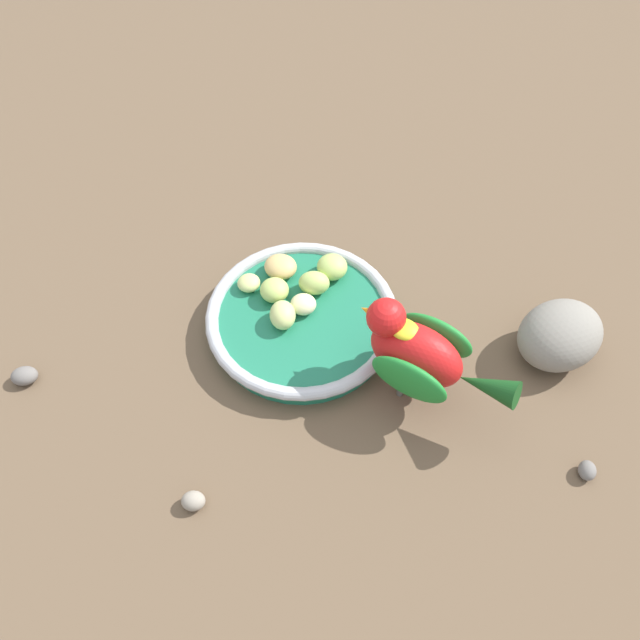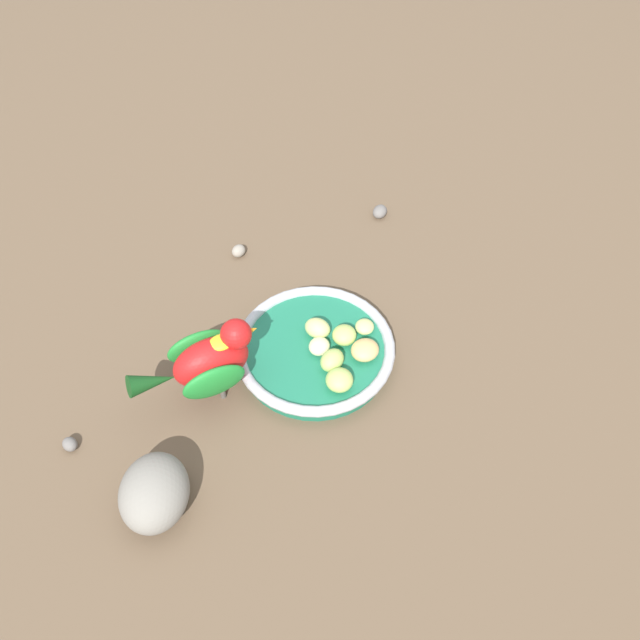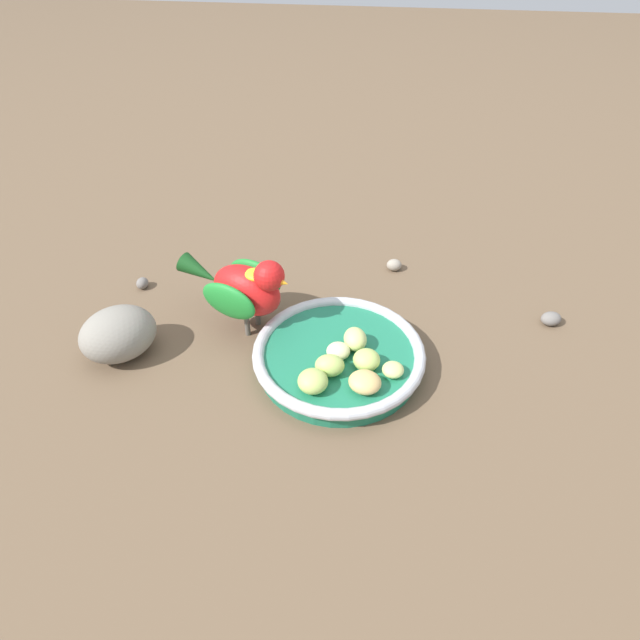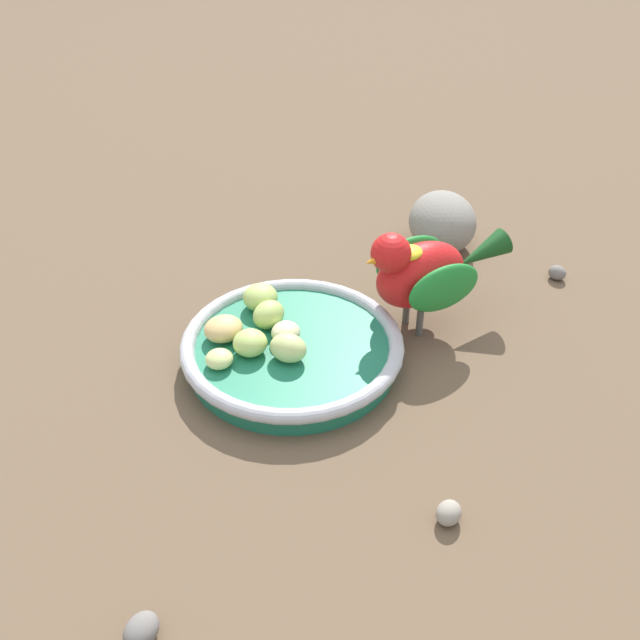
{
  "view_description": "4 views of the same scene",
  "coord_description": "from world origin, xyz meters",
  "px_view_note": "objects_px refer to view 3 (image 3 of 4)",
  "views": [
    {
      "loc": [
        0.11,
        -0.43,
        0.57
      ],
      "look_at": [
        0.05,
        -0.05,
        0.04
      ],
      "focal_mm": 35.44,
      "sensor_mm": 36.0,
      "label": 1
    },
    {
      "loc": [
        0.41,
        0.33,
        0.73
      ],
      "look_at": [
        0.01,
        -0.03,
        0.07
      ],
      "focal_mm": 38.3,
      "sensor_mm": 36.0,
      "label": 2
    },
    {
      "loc": [
        -0.01,
        0.47,
        0.5
      ],
      "look_at": [
        0.05,
        -0.05,
        0.05
      ],
      "focal_mm": 31.98,
      "sensor_mm": 36.0,
      "label": 3
    },
    {
      "loc": [
        -0.39,
        -0.41,
        0.46
      ],
      "look_at": [
        0.05,
        -0.04,
        0.04
      ],
      "focal_mm": 42.86,
      "sensor_mm": 36.0,
      "label": 4
    }
  ],
  "objects_px": {
    "feeding_bowl": "(339,356)",
    "apple_piece_2": "(393,370)",
    "pebble_0": "(394,265)",
    "apple_piece_1": "(338,351)",
    "apple_piece_5": "(365,382)",
    "apple_piece_6": "(313,381)",
    "pebble_1": "(142,283)",
    "apple_piece_3": "(330,365)",
    "pebble_2": "(551,319)",
    "apple_piece_0": "(355,339)",
    "apple_piece_4": "(367,360)",
    "parrot": "(245,287)",
    "rock_large": "(118,334)"
  },
  "relations": [
    {
      "from": "parrot",
      "to": "rock_large",
      "type": "relative_size",
      "value": 1.72
    },
    {
      "from": "feeding_bowl",
      "to": "apple_piece_2",
      "type": "xyz_separation_m",
      "value": [
        -0.07,
        0.03,
        0.01
      ]
    },
    {
      "from": "apple_piece_1",
      "to": "apple_piece_5",
      "type": "height_order",
      "value": "apple_piece_5"
    },
    {
      "from": "feeding_bowl",
      "to": "pebble_0",
      "type": "distance_m",
      "value": 0.22
    },
    {
      "from": "pebble_2",
      "to": "pebble_1",
      "type": "bearing_deg",
      "value": -1.42
    },
    {
      "from": "apple_piece_4",
      "to": "parrot",
      "type": "bearing_deg",
      "value": -26.45
    },
    {
      "from": "apple_piece_1",
      "to": "pebble_2",
      "type": "bearing_deg",
      "value": -156.29
    },
    {
      "from": "feeding_bowl",
      "to": "apple_piece_1",
      "type": "height_order",
      "value": "apple_piece_1"
    },
    {
      "from": "apple_piece_4",
      "to": "rock_large",
      "type": "distance_m",
      "value": 0.31
    },
    {
      "from": "apple_piece_6",
      "to": "pebble_1",
      "type": "relative_size",
      "value": 1.75
    },
    {
      "from": "parrot",
      "to": "pebble_0",
      "type": "relative_size",
      "value": 7.27
    },
    {
      "from": "apple_piece_4",
      "to": "apple_piece_5",
      "type": "distance_m",
      "value": 0.03
    },
    {
      "from": "apple_piece_5",
      "to": "apple_piece_0",
      "type": "bearing_deg",
      "value": -76.99
    },
    {
      "from": "apple_piece_3",
      "to": "apple_piece_4",
      "type": "distance_m",
      "value": 0.04
    },
    {
      "from": "apple_piece_6",
      "to": "feeding_bowl",
      "type": "bearing_deg",
      "value": -110.57
    },
    {
      "from": "pebble_1",
      "to": "pebble_2",
      "type": "distance_m",
      "value": 0.57
    },
    {
      "from": "apple_piece_2",
      "to": "apple_piece_1",
      "type": "bearing_deg",
      "value": -18.56
    },
    {
      "from": "apple_piece_2",
      "to": "apple_piece_4",
      "type": "relative_size",
      "value": 0.8
    },
    {
      "from": "apple_piece_6",
      "to": "pebble_1",
      "type": "distance_m",
      "value": 0.33
    },
    {
      "from": "apple_piece_5",
      "to": "pebble_2",
      "type": "height_order",
      "value": "apple_piece_5"
    },
    {
      "from": "apple_piece_4",
      "to": "pebble_0",
      "type": "xyz_separation_m",
      "value": [
        -0.03,
        -0.23,
        -0.03
      ]
    },
    {
      "from": "feeding_bowl",
      "to": "pebble_1",
      "type": "bearing_deg",
      "value": -23.16
    },
    {
      "from": "parrot",
      "to": "pebble_1",
      "type": "xyz_separation_m",
      "value": [
        0.17,
        -0.07,
        -0.06
      ]
    },
    {
      "from": "apple_piece_2",
      "to": "apple_piece_4",
      "type": "bearing_deg",
      "value": -16.37
    },
    {
      "from": "apple_piece_5",
      "to": "rock_large",
      "type": "relative_size",
      "value": 0.4
    },
    {
      "from": "apple_piece_4",
      "to": "pebble_1",
      "type": "bearing_deg",
      "value": -24.06
    },
    {
      "from": "apple_piece_2",
      "to": "apple_piece_5",
      "type": "xyz_separation_m",
      "value": [
        0.03,
        0.03,
        0.0
      ]
    },
    {
      "from": "feeding_bowl",
      "to": "apple_piece_2",
      "type": "height_order",
      "value": "apple_piece_2"
    },
    {
      "from": "apple_piece_2",
      "to": "pebble_0",
      "type": "bearing_deg",
      "value": -89.71
    },
    {
      "from": "apple_piece_3",
      "to": "apple_piece_5",
      "type": "bearing_deg",
      "value": 155.09
    },
    {
      "from": "feeding_bowl",
      "to": "apple_piece_1",
      "type": "xyz_separation_m",
      "value": [
        0.0,
        0.01,
        0.02
      ]
    },
    {
      "from": "apple_piece_0",
      "to": "pebble_1",
      "type": "bearing_deg",
      "value": -20.01
    },
    {
      "from": "feeding_bowl",
      "to": "pebble_0",
      "type": "height_order",
      "value": "feeding_bowl"
    },
    {
      "from": "apple_piece_3",
      "to": "pebble_1",
      "type": "relative_size",
      "value": 1.74
    },
    {
      "from": "apple_piece_1",
      "to": "apple_piece_2",
      "type": "relative_size",
      "value": 1.11
    },
    {
      "from": "apple_piece_4",
      "to": "pebble_2",
      "type": "xyz_separation_m",
      "value": [
        -0.24,
        -0.13,
        -0.03
      ]
    },
    {
      "from": "apple_piece_5",
      "to": "pebble_0",
      "type": "height_order",
      "value": "apple_piece_5"
    },
    {
      "from": "apple_piece_6",
      "to": "pebble_2",
      "type": "bearing_deg",
      "value": -149.49
    },
    {
      "from": "pebble_0",
      "to": "apple_piece_1",
      "type": "bearing_deg",
      "value": 73.88
    },
    {
      "from": "apple_piece_5",
      "to": "rock_large",
      "type": "bearing_deg",
      "value": -8.58
    },
    {
      "from": "apple_piece_4",
      "to": "pebble_0",
      "type": "relative_size",
      "value": 1.44
    },
    {
      "from": "apple_piece_6",
      "to": "apple_piece_4",
      "type": "bearing_deg",
      "value": -143.84
    },
    {
      "from": "apple_piece_0",
      "to": "pebble_2",
      "type": "distance_m",
      "value": 0.28
    },
    {
      "from": "apple_piece_5",
      "to": "apple_piece_6",
      "type": "bearing_deg",
      "value": 7.11
    },
    {
      "from": "feeding_bowl",
      "to": "apple_piece_5",
      "type": "height_order",
      "value": "apple_piece_5"
    },
    {
      "from": "pebble_0",
      "to": "pebble_2",
      "type": "height_order",
      "value": "same"
    },
    {
      "from": "feeding_bowl",
      "to": "apple_piece_0",
      "type": "relative_size",
      "value": 6.05
    },
    {
      "from": "apple_piece_0",
      "to": "parrot",
      "type": "height_order",
      "value": "parrot"
    },
    {
      "from": "apple_piece_6",
      "to": "pebble_2",
      "type": "distance_m",
      "value": 0.35
    },
    {
      "from": "apple_piece_0",
      "to": "parrot",
      "type": "bearing_deg",
      "value": -17.92
    }
  ]
}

